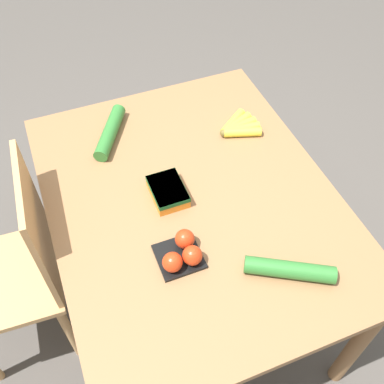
{
  "coord_description": "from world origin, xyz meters",
  "views": [
    {
      "loc": [
        -0.93,
        0.37,
        1.99
      ],
      "look_at": [
        0.0,
        0.0,
        0.78
      ],
      "focal_mm": 42.0,
      "sensor_mm": 36.0,
      "label": 1
    }
  ],
  "objects_px": {
    "banana_bunch": "(238,127)",
    "cucumber_near": "(289,270)",
    "cucumber_far": "(110,132)",
    "tomato_pack": "(182,253)",
    "chair": "(21,268)",
    "carrot_bag": "(168,191)"
  },
  "relations": [
    {
      "from": "tomato_pack",
      "to": "cucumber_near",
      "type": "relative_size",
      "value": 0.53
    },
    {
      "from": "banana_bunch",
      "to": "cucumber_far",
      "type": "distance_m",
      "value": 0.51
    },
    {
      "from": "tomato_pack",
      "to": "carrot_bag",
      "type": "relative_size",
      "value": 0.9
    },
    {
      "from": "cucumber_far",
      "to": "carrot_bag",
      "type": "bearing_deg",
      "value": -163.36
    },
    {
      "from": "banana_bunch",
      "to": "cucumber_near",
      "type": "xyz_separation_m",
      "value": [
        -0.65,
        0.14,
        0.01
      ]
    },
    {
      "from": "chair",
      "to": "tomato_pack",
      "type": "xyz_separation_m",
      "value": [
        -0.34,
        -0.53,
        0.3
      ]
    },
    {
      "from": "cucumber_near",
      "to": "cucumber_far",
      "type": "height_order",
      "value": "same"
    },
    {
      "from": "banana_bunch",
      "to": "carrot_bag",
      "type": "height_order",
      "value": "carrot_bag"
    },
    {
      "from": "banana_bunch",
      "to": "carrot_bag",
      "type": "distance_m",
      "value": 0.44
    },
    {
      "from": "banana_bunch",
      "to": "cucumber_near",
      "type": "bearing_deg",
      "value": 168.29
    },
    {
      "from": "tomato_pack",
      "to": "cucumber_far",
      "type": "distance_m",
      "value": 0.63
    },
    {
      "from": "chair",
      "to": "cucumber_far",
      "type": "height_order",
      "value": "chair"
    },
    {
      "from": "carrot_bag",
      "to": "chair",
      "type": "bearing_deg",
      "value": 82.36
    },
    {
      "from": "banana_bunch",
      "to": "tomato_pack",
      "type": "relative_size",
      "value": 1.17
    },
    {
      "from": "banana_bunch",
      "to": "tomato_pack",
      "type": "height_order",
      "value": "tomato_pack"
    },
    {
      "from": "chair",
      "to": "carrot_bag",
      "type": "relative_size",
      "value": 6.07
    },
    {
      "from": "tomato_pack",
      "to": "banana_bunch",
      "type": "bearing_deg",
      "value": -41.26
    },
    {
      "from": "chair",
      "to": "tomato_pack",
      "type": "height_order",
      "value": "chair"
    },
    {
      "from": "chair",
      "to": "tomato_pack",
      "type": "distance_m",
      "value": 0.7
    },
    {
      "from": "chair",
      "to": "carrot_bag",
      "type": "distance_m",
      "value": 0.65
    },
    {
      "from": "carrot_bag",
      "to": "tomato_pack",
      "type": "bearing_deg",
      "value": 170.46
    },
    {
      "from": "banana_bunch",
      "to": "cucumber_near",
      "type": "relative_size",
      "value": 0.62
    }
  ]
}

